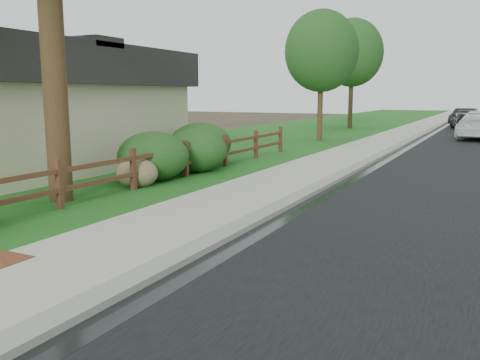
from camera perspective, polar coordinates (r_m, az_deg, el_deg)
The scene contains 15 objects.
ground at distance 6.86m, azimuth -15.30°, elevation -11.23°, with size 120.00×120.00×0.00m, color #392C1F.
curb at distance 39.99m, azimuth 21.12°, elevation 5.54°, with size 0.40×90.00×0.12m, color gray.
wet_gutter at distance 39.96m, azimuth 21.62°, elevation 5.45°, with size 0.50×90.00×0.00m, color black.
sidewalk at distance 40.14m, azimuth 19.27°, elevation 5.65°, with size 2.20×90.00×0.10m, color #A49E8F.
grass_strip at distance 40.43m, azimuth 16.59°, elevation 5.78°, with size 1.60×90.00×0.06m, color #1A5217.
lawn_near at distance 41.67m, azimuth 9.51°, elevation 6.13°, with size 9.00×90.00×0.04m, color #1A5217.
ranch_fence at distance 13.80m, azimuth -8.79°, elevation 2.02°, with size 0.12×16.92×1.10m.
dark_car_mid at distance 38.57m, azimuth 24.09°, elevation 6.27°, with size 1.74×4.32×1.47m, color black.
dark_car_far at distance 44.52m, azimuth 23.86°, elevation 6.52°, with size 1.41×4.04×1.33m, color black.
boulder at distance 13.46m, azimuth -11.53°, elevation 0.81°, with size 1.20×0.90×0.80m, color brown.
shrub_b at distance 14.38m, azimuth -9.73°, elevation 2.62°, with size 1.99×1.99×1.39m, color #1B4719.
shrub_c at distance 15.81m, azimuth -4.96°, elevation 3.32°, with size 1.92×1.92×1.39m, color #1B4719.
shrub_d at distance 17.68m, azimuth -4.46°, elevation 4.09°, with size 2.14×2.14×1.46m, color #1B4719.
tree_near_left at distance 27.03m, azimuth 9.14°, elevation 14.08°, with size 3.77×3.77×6.68m.
tree_mid_left at distance 37.34m, azimuth 12.50°, elevation 13.76°, with size 4.29×4.29×7.67m.
Camera 1 is at (4.37, -4.72, 2.39)m, focal length 38.00 mm.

